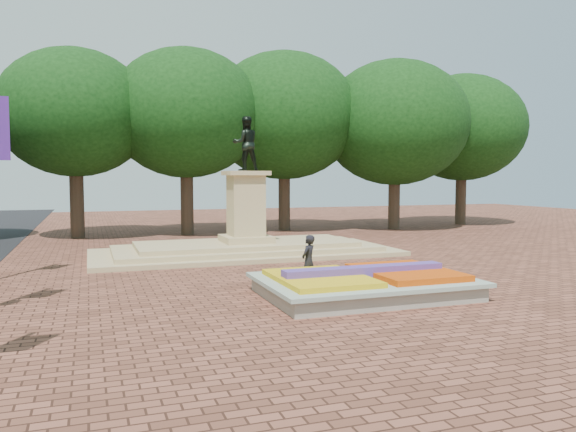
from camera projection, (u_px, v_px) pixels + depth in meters
name	position (u px, v px, depth m)	size (l,w,h in m)	color
ground	(310.00, 286.00, 18.68)	(90.00, 90.00, 0.00)	brown
flower_bed	(365.00, 283.00, 17.12)	(6.30, 4.30, 0.91)	gray
monument	(246.00, 236.00, 26.14)	(14.00, 6.00, 6.40)	tan
tree_row_back	(240.00, 129.00, 35.92)	(44.80, 8.80, 10.43)	#39291F
pedestrian	(308.00, 261.00, 18.44)	(0.63, 0.41, 1.73)	black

